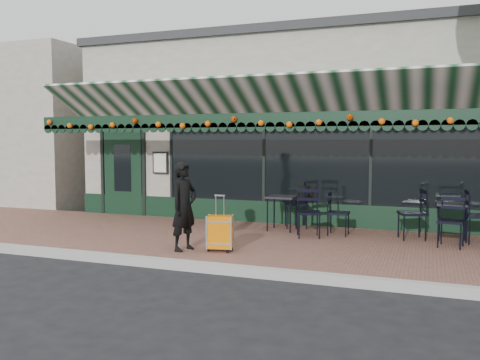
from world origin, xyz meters
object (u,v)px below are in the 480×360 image
at_px(cafe_table_b, 282,199).
at_px(chair_b_left, 296,204).
at_px(cafe_table_a, 453,207).
at_px(chair_b_front, 308,213).
at_px(chair_a_left, 412,214).
at_px(woman, 184,206).
at_px(suitcase, 220,233).
at_px(chair_a_front, 451,222).
at_px(chair_a_right, 480,217).
at_px(chair_b_right, 338,213).

xyz_separation_m(cafe_table_b, chair_b_left, (0.19, 0.45, -0.15)).
height_order(cafe_table_a, chair_b_front, chair_b_front).
xyz_separation_m(cafe_table_a, cafe_table_b, (-3.34, -0.14, 0.02)).
distance_m(cafe_table_a, chair_a_left, 0.77).
xyz_separation_m(chair_a_left, chair_b_front, (-1.91, -0.49, -0.02)).
bearing_deg(chair_a_left, woman, -74.06).
distance_m(suitcase, chair_a_front, 4.11).
bearing_deg(cafe_table_b, cafe_table_a, 2.46).
bearing_deg(cafe_table_a, suitcase, -146.33).
bearing_deg(suitcase, chair_a_right, 15.25).
xyz_separation_m(cafe_table_a, chair_a_left, (-0.73, -0.23, -0.14)).
bearing_deg(chair_a_left, chair_b_front, -93.14).
relative_size(suitcase, chair_b_front, 1.01).
bearing_deg(chair_a_front, chair_b_left, 170.83).
relative_size(chair_a_right, chair_b_right, 1.15).
bearing_deg(suitcase, chair_b_right, 40.47).
relative_size(cafe_table_a, chair_a_left, 0.72).
relative_size(chair_a_left, chair_b_right, 1.13).
bearing_deg(chair_b_front, cafe_table_a, -2.72).
relative_size(chair_a_front, chair_b_front, 0.95).
distance_m(cafe_table_a, chair_b_right, 2.16).
bearing_deg(chair_b_left, cafe_table_b, -42.55).
relative_size(woman, chair_b_front, 1.61).
bearing_deg(chair_a_right, woman, 109.55).
bearing_deg(woman, chair_a_front, -50.17).
bearing_deg(chair_b_left, woman, -42.76).
distance_m(chair_a_right, chair_b_left, 3.64).
height_order(chair_a_left, chair_b_right, chair_a_left).
relative_size(woman, chair_b_left, 1.51).
distance_m(chair_b_left, chair_b_right, 1.18).
bearing_deg(suitcase, cafe_table_a, 20.41).
relative_size(chair_a_front, chair_b_left, 0.89).
height_order(suitcase, chair_b_right, suitcase).
xyz_separation_m(chair_a_front, chair_b_right, (-2.08, 0.49, -0.02)).
bearing_deg(suitcase, cafe_table_b, 66.38).
bearing_deg(chair_a_front, chair_b_right, 176.59).
height_order(cafe_table_a, chair_b_left, chair_b_left).
xyz_separation_m(chair_a_left, chair_a_right, (1.18, 0.01, 0.01)).
xyz_separation_m(cafe_table_b, chair_b_front, (0.70, -0.57, -0.18)).
bearing_deg(chair_b_left, chair_b_front, 6.73).
height_order(cafe_table_a, chair_a_front, chair_a_front).
height_order(chair_a_right, chair_b_front, chair_a_right).
distance_m(chair_a_right, chair_b_right, 2.58).
bearing_deg(suitcase, chair_a_front, 11.94).
distance_m(cafe_table_b, chair_a_front, 3.35).
relative_size(chair_a_right, chair_b_left, 0.99).
relative_size(chair_a_front, chair_b_right, 1.04).
bearing_deg(chair_b_left, chair_a_left, 57.59).
height_order(woman, suitcase, woman).
height_order(cafe_table_b, chair_a_front, chair_a_front).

